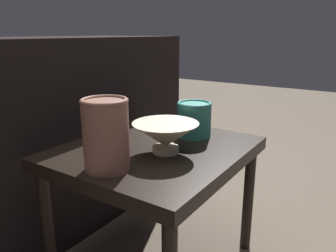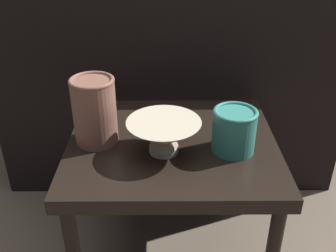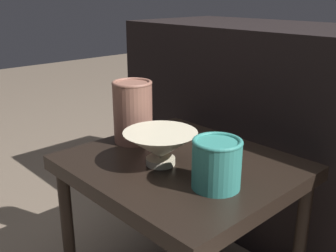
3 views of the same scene
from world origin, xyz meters
name	(u,v)px [view 1 (image 1 of 3)]	position (x,y,z in m)	size (l,w,h in m)	color
table	(155,162)	(0.00, 0.00, 0.37)	(0.58, 0.51, 0.42)	black
couch_backdrop	(44,133)	(0.00, 0.56, 0.37)	(1.26, 0.50, 0.75)	black
bowl	(166,135)	(-0.02, -0.06, 0.48)	(0.19, 0.19, 0.09)	beige
vase_textured_left	(106,134)	(-0.21, 0.00, 0.52)	(0.12, 0.12, 0.19)	brown
vase_colorful_right	(194,119)	(0.16, -0.05, 0.48)	(0.12, 0.12, 0.12)	teal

